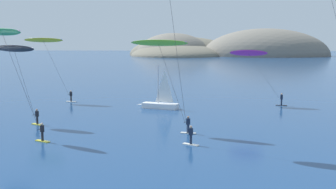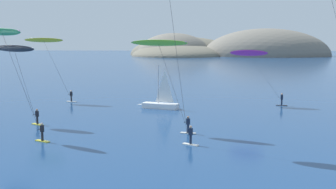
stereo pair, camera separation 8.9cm
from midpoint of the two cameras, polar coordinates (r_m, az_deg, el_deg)
headland_island at (r=229.94m, az=6.14°, el=5.28°), size 107.55×58.35×28.82m
sailboat_near at (r=55.49m, az=-1.40°, el=-1.23°), size 5.91×2.82×5.70m
kitesurfer_lime at (r=41.25m, az=-1.01°, el=6.07°), size 6.76×3.26×9.12m
kitesurfer_green at (r=41.75m, az=-21.15°, el=6.63°), size 7.43×4.41×10.17m
kitesurfer_magenta at (r=59.39m, az=11.12°, el=5.07°), size 7.98×2.58×7.68m
kitesurfer_yellow at (r=64.11m, az=-16.34°, el=6.55°), size 8.15×2.70×9.33m
kitesurfer_black at (r=47.95m, az=-19.97°, el=5.13°), size 5.95×2.79×8.55m
kitesurfer_orange at (r=45.76m, az=21.34°, el=11.63°), size 7.09×2.40×14.29m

